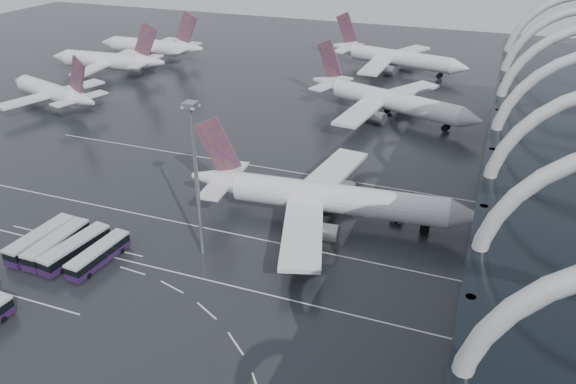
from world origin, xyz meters
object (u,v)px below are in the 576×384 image
(jet_remote_west, at_px, (54,93))
(bus_row_near_d, at_px, (99,255))
(bus_row_near_a, at_px, (41,240))
(airliner_gate_b, at_px, (387,100))
(airliner_gate_c, at_px, (394,58))
(jet_remote_mid, at_px, (109,61))
(floodlight_mast, at_px, (195,163))
(airliner_main, at_px, (324,198))
(gse_cart_belly_b, at_px, (397,219))
(gse_cart_belly_c, at_px, (302,228))
(gse_cart_belly_e, at_px, (318,196))
(bus_row_near_b, at_px, (57,244))
(jet_remote_far, at_px, (153,47))
(bus_row_near_c, at_px, (75,249))

(jet_remote_west, distance_m, bus_row_near_d, 86.00)
(bus_row_near_a, bearing_deg, airliner_gate_b, -21.91)
(airliner_gate_c, xyz_separation_m, jet_remote_mid, (-89.12, -39.58, 0.27))
(floodlight_mast, bearing_deg, jet_remote_mid, 133.69)
(airliner_main, height_order, bus_row_near_a, airliner_main)
(jet_remote_mid, bearing_deg, airliner_gate_c, -160.11)
(airliner_main, distance_m, gse_cart_belly_b, 14.25)
(airliner_gate_c, bearing_deg, jet_remote_mid, -142.56)
(floodlight_mast, relative_size, gse_cart_belly_c, 11.83)
(airliner_main, bearing_deg, bus_row_near_a, -152.46)
(gse_cart_belly_b, bearing_deg, gse_cart_belly_e, 168.35)
(airliner_gate_c, xyz_separation_m, floodlight_mast, (-7.15, -125.38, 12.28))
(jet_remote_mid, xyz_separation_m, gse_cart_belly_e, (94.11, -60.18, -4.31))
(airliner_main, xyz_separation_m, airliner_gate_c, (-8.56, 107.24, -0.04))
(jet_remote_west, xyz_separation_m, floodlight_mast, (75.68, -51.58, 12.37))
(jet_remote_mid, relative_size, gse_cart_belly_b, 18.66)
(bus_row_near_b, xyz_separation_m, bus_row_near_d, (8.53, -0.05, -0.12))
(bus_row_near_b, relative_size, gse_cart_belly_c, 5.91)
(bus_row_near_b, bearing_deg, jet_remote_west, 42.06)
(jet_remote_far, height_order, bus_row_near_b, jet_remote_far)
(jet_remote_far, relative_size, bus_row_near_c, 3.15)
(bus_row_near_b, bearing_deg, jet_remote_mid, 32.86)
(jet_remote_mid, height_order, gse_cart_belly_e, jet_remote_mid)
(bus_row_near_d, distance_m, gse_cart_belly_b, 53.12)
(bus_row_near_d, bearing_deg, airliner_gate_b, -14.10)
(airliner_main, height_order, gse_cart_belly_e, airliner_main)
(bus_row_near_a, bearing_deg, bus_row_near_b, -87.47)
(bus_row_near_c, relative_size, bus_row_near_d, 1.08)
(jet_remote_west, distance_m, bus_row_near_a, 77.84)
(jet_remote_mid, height_order, floodlight_mast, floodlight_mast)
(bus_row_near_a, distance_m, gse_cart_belly_b, 63.19)
(bus_row_near_b, distance_m, gse_cart_belly_e, 49.07)
(jet_remote_west, height_order, bus_row_near_c, jet_remote_west)
(airliner_main, distance_m, gse_cart_belly_c, 7.17)
(airliner_gate_b, distance_m, jet_remote_mid, 97.00)
(jet_remote_mid, height_order, jet_remote_far, jet_remote_far)
(jet_remote_mid, xyz_separation_m, gse_cart_belly_c, (95.29, -73.11, -4.22))
(bus_row_near_c, bearing_deg, gse_cart_belly_b, -49.77)
(gse_cart_belly_c, bearing_deg, bus_row_near_d, -142.35)
(gse_cart_belly_c, bearing_deg, bus_row_near_c, -146.41)
(bus_row_near_a, relative_size, bus_row_near_b, 1.02)
(airliner_gate_b, height_order, gse_cart_belly_b, airliner_gate_b)
(bus_row_near_c, bearing_deg, bus_row_near_a, 95.75)
(airliner_gate_c, bearing_deg, airliner_main, -71.94)
(jet_remote_far, bearing_deg, bus_row_near_d, 118.64)
(jet_remote_mid, height_order, gse_cart_belly_c, jet_remote_mid)
(bus_row_near_d, relative_size, gse_cart_belly_e, 6.47)
(airliner_gate_c, xyz_separation_m, bus_row_near_b, (-30.10, -134.04, -2.76))
(airliner_gate_b, distance_m, jet_remote_west, 94.34)
(airliner_gate_c, distance_m, jet_remote_far, 88.28)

